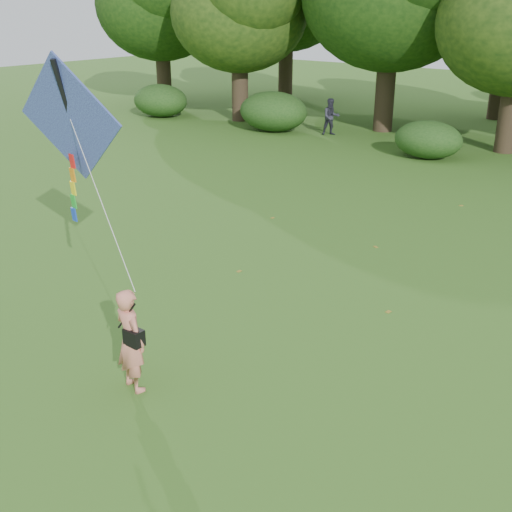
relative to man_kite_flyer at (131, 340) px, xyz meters
The scene contains 6 objects.
ground 1.35m from the man_kite_flyer, 38.50° to the left, with size 100.00×100.00×0.00m, color #265114.
man_kite_flyer is the anchor object (origin of this frame).
bystander_left 21.09m from the man_kite_flyer, 113.91° to the left, with size 0.79×0.62×1.63m, color #2B2A39.
crossbody_bag 0.16m from the man_kite_flyer, 14.61° to the right, with size 0.43×0.20×0.69m.
flying_kite 4.14m from the man_kite_flyer, 155.21° to the left, with size 4.12×1.71×3.18m.
fallen_leaves 5.68m from the man_kite_flyer, 65.59° to the left, with size 9.48×15.22×0.01m.
Camera 1 is at (6.08, -6.23, 5.71)m, focal length 45.00 mm.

